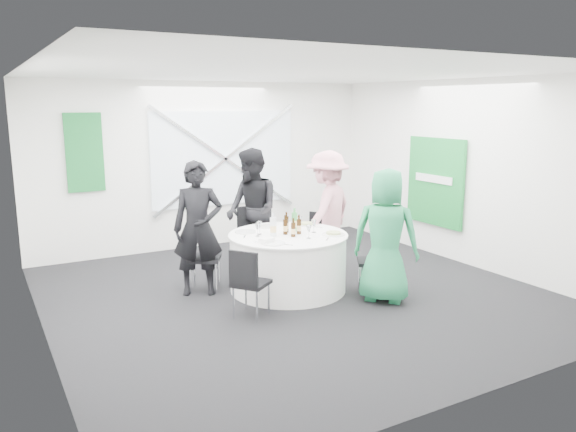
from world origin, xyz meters
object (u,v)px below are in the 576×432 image
person_woman_green (386,236)px  clear_water_bottle (273,227)px  person_man_back (252,210)px  person_woman_pink (327,210)px  green_water_bottle (295,222)px  chair_back_right (318,237)px  chair_front_right (378,256)px  person_man_back_left (198,228)px  banquet_table (288,262)px  chair_back (254,233)px  chair_back_left (198,252)px  chair_front_left (248,279)px

person_woman_green → clear_water_bottle: (-1.07, 0.93, 0.05)m
person_man_back → clear_water_bottle: person_man_back is taller
person_woman_pink → green_water_bottle: bearing=-0.8°
chair_back_right → chair_front_right: (0.10, -1.30, -0.00)m
chair_front_right → person_man_back_left: 2.36m
chair_back_right → person_woman_green: (-0.04, -1.61, 0.35)m
banquet_table → person_man_back: person_man_back is taller
chair_back_right → person_woman_pink: 0.42m
chair_back → person_man_back: size_ratio=0.53×
person_man_back → person_woman_pink: bearing=65.2°
chair_back_left → chair_front_right: 2.36m
chair_back → person_woman_pink: bearing=-23.6°
chair_back_right → person_woman_pink: (0.12, -0.06, 0.40)m
chair_back → green_water_bottle: bearing=-80.1°
person_man_back_left → person_woman_green: size_ratio=1.04×
chair_back → chair_front_right: size_ratio=1.15×
person_woman_pink → chair_back_right: bearing=-58.6°
chair_back → chair_front_right: bearing=-59.2°
chair_back_left → person_man_back: 1.20m
banquet_table → chair_back_right: bearing=36.6°
banquet_table → chair_front_right: chair_front_right is taller
chair_front_left → person_man_back: size_ratio=0.46×
chair_front_right → person_woman_pink: bearing=-147.8°
banquet_table → clear_water_bottle: bearing=-175.1°
chair_front_right → clear_water_bottle: (-1.22, 0.62, 0.40)m
chair_back_left → person_woman_green: bearing=-100.0°
banquet_table → person_woman_green: person_woman_green is taller
person_man_back → clear_water_bottle: size_ratio=5.93×
person_man_back_left → chair_back_right: bearing=28.8°
person_woman_pink → person_man_back_left: bearing=-26.4°
person_man_back → chair_front_left: bearing=-27.6°
chair_front_left → person_woman_green: person_woman_green is taller
person_woman_pink → banquet_table: bearing=-0.0°
person_woman_pink → green_water_bottle: 0.97m
person_woman_pink → chair_front_left: bearing=2.8°
chair_back_right → person_woman_green: 1.65m
banquet_table → green_water_bottle: green_water_bottle is taller
green_water_bottle → chair_front_right: bearing=-42.3°
banquet_table → chair_front_left: chair_front_left is taller
person_man_back_left → person_woman_green: person_man_back_left is taller
clear_water_bottle → chair_back: bearing=77.4°
banquet_table → chair_front_left: 1.12m
chair_back_left → person_woman_pink: 2.07m
person_man_back_left → clear_water_bottle: bearing=-6.3°
chair_back_left → clear_water_bottle: bearing=-97.3°
banquet_table → chair_back_right: 1.11m
chair_back_left → green_water_bottle: green_water_bottle is taller
person_man_back → clear_water_bottle: bearing=-11.9°
chair_front_left → clear_water_bottle: (0.67, 0.65, 0.40)m
banquet_table → clear_water_bottle: 0.55m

